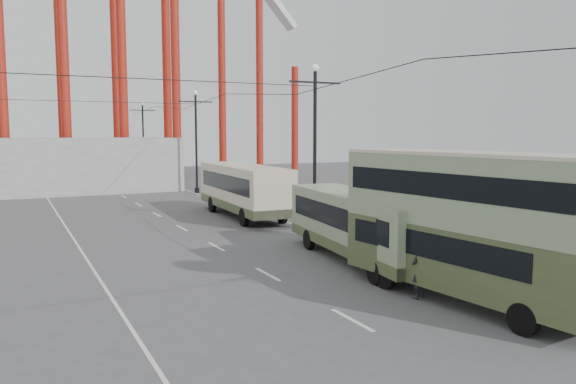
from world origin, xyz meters
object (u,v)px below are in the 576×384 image
double_decker_bus (465,219)px  pedestrian (419,269)px  single_decker_cream (244,188)px  single_decker_green (359,224)px

double_decker_bus → pedestrian: double_decker_bus is taller
single_decker_cream → double_decker_bus: bearing=-89.3°
double_decker_bus → single_decker_green: (0.19, 6.37, -1.10)m
single_decker_cream → pedestrian: bearing=-92.4°
double_decker_bus → single_decker_cream: size_ratio=0.85×
double_decker_bus → pedestrian: 2.27m
double_decker_bus → single_decker_cream: double_decker_bus is taller
single_decker_green → pedestrian: single_decker_green is taller
double_decker_bus → single_decker_cream: (0.65, 20.52, -0.84)m
single_decker_cream → pedestrian: single_decker_cream is taller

